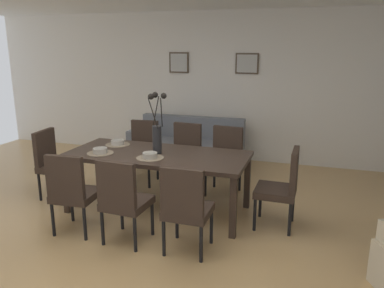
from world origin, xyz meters
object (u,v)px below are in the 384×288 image
at_px(dining_chair_far_left, 123,197).
at_px(dining_chair_far_right, 185,152).
at_px(framed_picture_center, 247,64).
at_px(bowl_near_left, 100,150).
at_px(bowl_far_left, 150,155).
at_px(dining_chair_mid_right, 225,157).
at_px(dining_chair_near_left, 72,190).
at_px(dining_chair_mid_left, 186,205).
at_px(dining_chair_head_west, 53,160).
at_px(dining_chair_near_right, 143,149).
at_px(framed_picture_left, 179,63).
at_px(dining_table, 157,159).
at_px(sofa, 187,149).
at_px(centerpiece_vase, 157,131).
at_px(dining_chair_head_east, 283,185).
at_px(bowl_near_right, 118,142).

height_order(dining_chair_far_left, dining_chair_far_right, same).
bearing_deg(framed_picture_center, dining_chair_far_right, -110.43).
bearing_deg(bowl_near_left, bowl_far_left, 0.00).
bearing_deg(dining_chair_mid_right, dining_chair_near_left, -126.37).
bearing_deg(framed_picture_center, dining_chair_mid_left, -89.14).
height_order(dining_chair_head_west, bowl_near_left, dining_chair_head_west).
distance_m(dining_chair_near_right, dining_chair_far_left, 1.91).
height_order(dining_chair_near_right, dining_chair_far_right, same).
xyz_separation_m(dining_chair_far_left, framed_picture_left, (-0.61, 3.38, 1.20)).
distance_m(dining_table, sofa, 1.97).
height_order(centerpiece_vase, bowl_near_left, centerpiece_vase).
relative_size(dining_chair_mid_left, framed_picture_center, 2.33).
xyz_separation_m(dining_chair_head_east, bowl_near_left, (-2.17, -0.22, 0.27)).
height_order(dining_chair_head_east, sofa, dining_chair_head_east).
xyz_separation_m(dining_chair_far_right, dining_chair_mid_left, (0.64, -1.79, 0.00)).
distance_m(dining_chair_far_right, dining_chair_head_east, 1.74).
bearing_deg(framed_picture_center, dining_chair_head_east, -70.29).
distance_m(dining_table, bowl_near_right, 0.70).
relative_size(dining_chair_far_left, sofa, 0.49).
height_order(dining_chair_far_right, framed_picture_center, framed_picture_center).
bearing_deg(dining_chair_head_east, sofa, 132.87).
distance_m(dining_chair_mid_left, dining_chair_head_west, 2.35).
bearing_deg(sofa, dining_chair_far_left, -84.74).
height_order(dining_chair_mid_right, bowl_near_left, dining_chair_mid_right).
distance_m(dining_chair_mid_left, framed_picture_center, 3.58).
height_order(dining_chair_head_east, bowl_far_left, dining_chair_head_east).
xyz_separation_m(dining_table, dining_chair_far_right, (0.03, 0.91, -0.16)).
bearing_deg(bowl_near_right, dining_chair_far_right, 45.26).
bearing_deg(framed_picture_center, bowl_far_left, -102.86).
distance_m(dining_chair_mid_right, bowl_near_right, 1.48).
relative_size(dining_chair_mid_right, bowl_near_right, 5.41).
xyz_separation_m(dining_chair_far_right, dining_chair_head_west, (-1.55, -0.93, 0.00)).
relative_size(dining_chair_near_right, framed_picture_center, 2.33).
xyz_separation_m(centerpiece_vase, bowl_near_left, (-0.66, -0.22, -0.24)).
xyz_separation_m(dining_chair_near_right, dining_chair_mid_left, (1.30, -1.80, 0.00)).
relative_size(bowl_far_left, framed_picture_center, 0.43).
height_order(dining_chair_head_west, framed_picture_center, framed_picture_center).
xyz_separation_m(dining_chair_mid_left, sofa, (-0.93, 2.79, -0.23)).
xyz_separation_m(bowl_near_left, bowl_far_left, (0.66, 0.00, 0.00)).
distance_m(dining_chair_mid_right, sofa, 1.40).
relative_size(dining_chair_far_right, centerpiece_vase, 1.25).
xyz_separation_m(dining_chair_mid_left, dining_chair_head_west, (-2.19, 0.86, 0.00)).
bearing_deg(dining_chair_far_right, dining_table, -91.95).
height_order(dining_chair_near_right, framed_picture_center, framed_picture_center).
relative_size(bowl_near_right, framed_picture_left, 0.46).
distance_m(dining_chair_mid_right, dining_chair_head_west, 2.34).
relative_size(dining_table, framed_picture_left, 6.01).
distance_m(dining_chair_mid_right, framed_picture_left, 2.38).
bearing_deg(bowl_near_left, dining_chair_mid_right, 39.70).
relative_size(dining_chair_near_left, dining_chair_far_right, 1.00).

